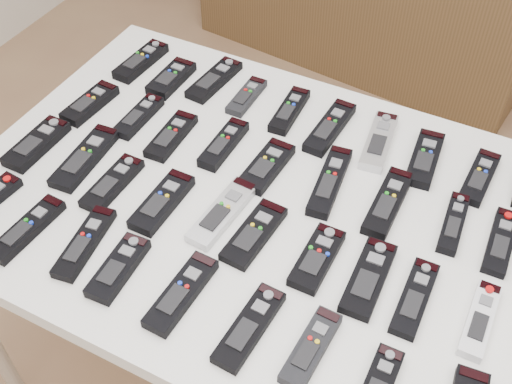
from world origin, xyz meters
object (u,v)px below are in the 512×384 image
at_px(remote_1, 171,78).
at_px(remote_30, 27,229).
at_px(remote_6, 379,141).
at_px(remote_20, 85,158).
at_px(remote_10, 90,103).
at_px(remote_22, 162,202).
at_px(remote_24, 254,234).
at_px(remote_31, 85,243).
at_px(remote_28, 480,320).
at_px(remote_18, 501,242).
at_px(table, 256,216).
at_px(remote_17, 454,223).
at_px(remote_14, 267,166).
at_px(remote_16, 388,203).
at_px(remote_33, 181,293).
at_px(remote_8, 480,177).
at_px(remote_25, 317,258).
at_px(remote_0, 141,61).
at_px(remote_5, 330,127).
at_px(remote_2, 214,80).
at_px(remote_15, 330,181).
at_px(remote_32, 118,268).
at_px(remote_23, 222,212).
at_px(remote_3, 247,96).
at_px(remote_26, 368,278).
at_px(remote_27, 415,298).
at_px(remote_4, 289,111).
at_px(remote_19, 37,144).
at_px(remote_11, 139,116).
at_px(remote_13, 224,144).
at_px(remote_12, 171,136).
at_px(remote_21, 112,183).
at_px(remote_7, 425,159).

relative_size(remote_1, remote_30, 0.83).
bearing_deg(remote_6, remote_20, -155.57).
bearing_deg(remote_10, remote_22, -26.36).
xyz_separation_m(remote_24, remote_31, (-0.29, -0.17, 0.00)).
bearing_deg(remote_28, remote_18, 91.38).
relative_size(table, remote_28, 7.59).
bearing_deg(remote_17, remote_14, 179.22).
distance_m(remote_17, remote_20, 0.81).
relative_size(remote_16, remote_33, 1.06).
xyz_separation_m(remote_8, remote_25, (-0.23, -0.36, 0.00)).
height_order(remote_8, remote_33, remote_33).
height_order(remote_0, remote_6, same).
height_order(remote_10, remote_16, same).
height_order(remote_0, remote_33, remote_0).
bearing_deg(remote_0, remote_5, 1.57).
bearing_deg(remote_2, remote_15, -21.72).
bearing_deg(remote_15, remote_32, -131.10).
xyz_separation_m(remote_15, remote_30, (-0.49, -0.40, -0.00)).
bearing_deg(remote_5, remote_1, -176.53).
bearing_deg(remote_6, remote_30, -140.74).
bearing_deg(remote_23, remote_1, 139.07).
xyz_separation_m(remote_6, remote_16, (0.08, -0.17, 0.00)).
xyz_separation_m(remote_3, remote_33, (0.17, -0.57, 0.00)).
bearing_deg(remote_18, remote_5, 157.35).
bearing_deg(remote_16, remote_28, -39.69).
bearing_deg(remote_26, remote_5, 120.12).
bearing_deg(remote_27, remote_4, 137.40).
xyz_separation_m(remote_0, remote_2, (0.21, 0.02, -0.00)).
bearing_deg(remote_25, remote_19, 179.22).
bearing_deg(remote_11, remote_2, 67.15).
bearing_deg(remote_24, remote_6, 74.32).
bearing_deg(remote_16, remote_27, -59.55).
distance_m(remote_1, remote_5, 0.43).
distance_m(remote_10, remote_25, 0.71).
relative_size(table, remote_13, 7.59).
height_order(remote_20, remote_22, remote_22).
distance_m(table, remote_28, 0.51).
bearing_deg(remote_31, remote_12, 84.67).
bearing_deg(remote_33, remote_27, 27.77).
xyz_separation_m(remote_21, remote_23, (0.25, 0.03, 0.00)).
distance_m(table, remote_16, 0.29).
relative_size(remote_2, remote_3, 1.25).
bearing_deg(remote_31, remote_20, 118.99).
xyz_separation_m(remote_13, remote_25, (0.32, -0.20, -0.00)).
xyz_separation_m(remote_10, remote_15, (0.62, 0.02, 0.00)).
distance_m(table, remote_15, 0.18).
height_order(remote_7, remote_15, same).
height_order(remote_16, remote_31, remote_16).
height_order(remote_15, remote_33, remote_15).
distance_m(remote_6, remote_7, 0.11).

